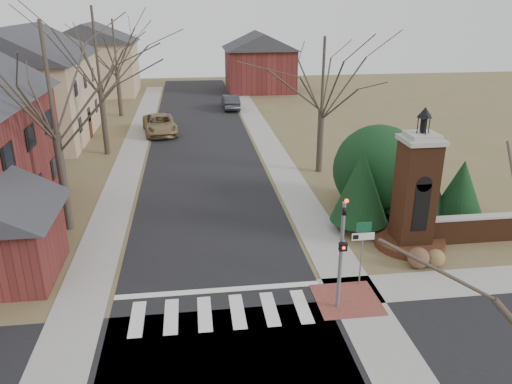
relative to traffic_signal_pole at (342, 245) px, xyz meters
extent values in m
plane|color=brown|center=(-4.30, -0.57, -2.59)|extent=(120.00, 120.00, 0.00)
cube|color=black|center=(-4.30, 21.43, -2.58)|extent=(8.00, 70.00, 0.01)
cube|color=silver|center=(-4.30, 0.23, -2.58)|extent=(8.00, 2.20, 0.02)
cube|color=silver|center=(-4.30, 1.73, -2.58)|extent=(8.00, 0.35, 0.02)
cube|color=gray|center=(0.90, 21.43, -2.58)|extent=(2.00, 60.00, 0.02)
cube|color=gray|center=(-9.50, 21.43, -2.58)|extent=(2.00, 60.00, 0.02)
cube|color=brown|center=(0.50, 0.43, -2.57)|extent=(2.40, 2.40, 0.02)
cylinder|color=slate|center=(0.00, 0.03, -0.49)|extent=(0.14, 0.14, 4.20)
imported|color=black|center=(0.00, 0.03, 1.46)|extent=(0.15, 0.18, 0.90)
sphere|color=#FF0C05|center=(0.00, -0.19, 1.76)|extent=(0.14, 0.14, 0.14)
cube|color=black|center=(0.00, -0.15, 0.01)|extent=(0.28, 0.16, 0.30)
sphere|color=#FF0C05|center=(0.00, -0.24, 0.01)|extent=(0.11, 0.11, 0.11)
cylinder|color=slate|center=(1.30, 1.43, -1.29)|extent=(0.06, 0.06, 2.60)
cube|color=silver|center=(1.30, 1.41, -0.44)|extent=(0.90, 0.03, 0.30)
cube|color=black|center=(1.00, 1.39, -0.44)|extent=(0.22, 0.02, 0.18)
cube|color=#104D2E|center=(1.30, 1.41, -0.04)|extent=(0.60, 0.03, 0.40)
cylinder|color=#4E2816|center=(4.70, 4.43, -2.41)|extent=(3.20, 3.20, 0.36)
cube|color=#4E2816|center=(4.70, 4.43, -0.09)|extent=(1.50, 1.50, 5.00)
cube|color=black|center=(4.70, 3.71, -0.39)|extent=(0.70, 0.10, 2.20)
cube|color=gray|center=(4.70, 4.43, 2.46)|extent=(1.70, 1.70, 0.20)
cube|color=gray|center=(4.70, 4.43, 2.66)|extent=(1.30, 1.30, 0.20)
cylinder|color=black|center=(4.70, 4.43, 3.06)|extent=(0.20, 0.20, 0.60)
cone|color=black|center=(4.70, 4.43, 3.66)|extent=(0.64, 0.64, 0.45)
cube|color=#4E2816|center=(9.20, 4.43, -1.99)|extent=(7.50, 0.40, 1.20)
cube|color=gray|center=(9.20, 4.43, -1.34)|extent=(7.50, 0.50, 0.10)
cube|color=tan|center=(-17.80, 26.43, 0.61)|extent=(9.00, 12.00, 6.40)
cube|color=maroon|center=(-12.80, 3.93, -1.19)|extent=(4.00, 4.00, 2.80)
cube|color=tan|center=(-16.30, 47.43, 0.41)|extent=(10.00, 8.00, 6.00)
cube|color=tan|center=(-19.10, 45.83, 4.40)|extent=(0.75, 0.75, 3.08)
cube|color=maroon|center=(3.70, 47.43, -0.09)|extent=(8.00, 8.00, 5.00)
cube|color=maroon|center=(1.46, 45.83, 3.31)|extent=(0.75, 0.75, 2.80)
cylinder|color=#473D33|center=(2.90, 6.43, -2.34)|extent=(0.20, 0.20, 0.50)
cone|color=black|center=(2.90, 6.43, -0.29)|extent=(2.80, 2.80, 3.60)
cylinder|color=#473D33|center=(6.20, 7.63, -2.34)|extent=(0.20, 0.20, 0.50)
cone|color=black|center=(6.20, 7.63, 0.01)|extent=(3.40, 3.40, 4.20)
cylinder|color=#473D33|center=(8.20, 6.63, -2.34)|extent=(0.20, 0.20, 0.50)
cone|color=black|center=(8.20, 6.63, -0.69)|extent=(2.40, 2.40, 2.80)
sphere|color=black|center=(4.70, 8.93, -0.19)|extent=(4.80, 4.80, 4.80)
cylinder|color=#473D33|center=(-11.30, 8.43, -0.17)|extent=(0.40, 0.40, 4.83)
cylinder|color=#473D33|center=(-11.30, 21.43, -0.07)|extent=(0.40, 0.40, 5.04)
cylinder|color=#473D33|center=(-11.80, 34.43, -0.38)|extent=(0.40, 0.40, 4.41)
cylinder|color=#473D33|center=(3.20, 15.43, -0.49)|extent=(0.40, 0.40, 4.20)
imported|color=olive|center=(-7.70, 26.98, -1.80)|extent=(3.37, 5.96, 1.57)
imported|color=#313238|center=(-0.90, 36.32, -1.83)|extent=(1.72, 4.62, 1.51)
sphere|color=brown|center=(4.21, 2.43, -2.13)|extent=(0.91, 0.91, 0.91)
sphere|color=olive|center=(5.00, 2.43, -2.20)|extent=(0.77, 0.77, 0.77)
camera|label=1|loc=(-5.06, -15.16, 8.08)|focal=35.00mm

